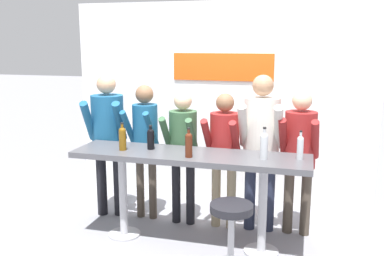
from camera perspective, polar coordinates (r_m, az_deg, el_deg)
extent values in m
plane|color=gray|center=(4.81, -0.30, -15.11)|extent=(40.00, 40.00, 0.00)
cube|color=white|center=(5.83, 3.72, 3.42)|extent=(4.08, 0.10, 2.67)
cube|color=#DB5114|center=(5.72, 4.10, 8.11)|extent=(1.35, 0.02, 0.36)
cube|color=#4C4C51|center=(4.46, -0.31, -3.75)|extent=(2.48, 0.60, 0.06)
cylinder|color=#B2B2B7|center=(4.86, -9.18, -8.57)|extent=(0.09, 0.09, 0.95)
cylinder|color=#B2B2B7|center=(5.04, -8.99, -13.78)|extent=(0.36, 0.36, 0.02)
cylinder|color=#B2B2B7|center=(4.47, 9.39, -10.36)|extent=(0.09, 0.09, 0.95)
cylinder|color=#B2B2B7|center=(4.68, 9.19, -15.91)|extent=(0.36, 0.36, 0.02)
cylinder|color=#B2B2B7|center=(4.01, 5.20, -15.09)|extent=(0.06, 0.06, 0.67)
cylinder|color=black|center=(3.87, 5.29, -10.57)|extent=(0.39, 0.39, 0.07)
cylinder|color=black|center=(5.51, -11.95, -7.06)|extent=(0.12, 0.12, 0.85)
cylinder|color=black|center=(5.46, -9.76, -7.15)|extent=(0.12, 0.12, 0.85)
cylinder|color=#19517A|center=(5.29, -11.17, 0.71)|extent=(0.46, 0.46, 0.67)
sphere|color=tan|center=(5.23, -11.37, 5.75)|extent=(0.23, 0.23, 0.23)
cylinder|color=#19517A|center=(5.18, -13.63, 0.91)|extent=(0.17, 0.41, 0.52)
cylinder|color=#19517A|center=(5.09, -9.63, 0.88)|extent=(0.17, 0.41, 0.52)
cylinder|color=#473D33|center=(5.37, -6.90, -7.69)|extent=(0.10, 0.10, 0.79)
cylinder|color=#473D33|center=(5.31, -5.26, -7.89)|extent=(0.10, 0.10, 0.79)
cylinder|color=#19517A|center=(5.15, -6.25, -0.32)|extent=(0.31, 0.31, 0.63)
sphere|color=brown|center=(5.08, -6.36, 4.52)|extent=(0.21, 0.21, 0.21)
cylinder|color=#19517A|center=(5.06, -8.44, -0.05)|extent=(0.09, 0.37, 0.48)
cylinder|color=#19517A|center=(4.95, -5.46, -0.25)|extent=(0.09, 0.37, 0.48)
cylinder|color=black|center=(5.19, -2.12, -8.49)|extent=(0.10, 0.10, 0.76)
cylinder|color=black|center=(5.14, -0.21, -8.69)|extent=(0.10, 0.10, 0.76)
cylinder|color=#335638|center=(4.97, -1.20, -1.16)|extent=(0.33, 0.33, 0.60)
sphere|color=#D6AD89|center=(4.89, -1.22, 3.66)|extent=(0.21, 0.21, 0.21)
cylinder|color=#335638|center=(4.87, -3.44, -0.92)|extent=(0.08, 0.36, 0.47)
cylinder|color=#335638|center=(4.78, 0.03, -1.14)|extent=(0.08, 0.36, 0.47)
cylinder|color=gray|center=(5.09, 3.23, -8.91)|extent=(0.11, 0.11, 0.76)
cylinder|color=gray|center=(5.05, 5.25, -9.12)|extent=(0.11, 0.11, 0.76)
cylinder|color=maroon|center=(4.87, 4.35, -1.49)|extent=(0.35, 0.35, 0.60)
sphere|color=brown|center=(4.80, 4.43, 3.40)|extent=(0.21, 0.21, 0.21)
cylinder|color=maroon|center=(4.77, 2.08, -1.23)|extent=(0.10, 0.36, 0.46)
cylinder|color=maroon|center=(4.69, 5.78, -1.50)|extent=(0.10, 0.36, 0.46)
cylinder|color=#23283D|center=(5.04, 7.73, -8.60)|extent=(0.13, 0.13, 0.86)
cylinder|color=#23283D|center=(5.02, 10.23, -8.74)|extent=(0.13, 0.13, 0.86)
cylinder|color=beige|center=(4.82, 9.26, -0.02)|extent=(0.41, 0.41, 0.68)
sphere|color=#9E7556|center=(4.75, 9.45, 5.62)|extent=(0.23, 0.23, 0.23)
cylinder|color=beige|center=(4.67, 6.82, 0.28)|extent=(0.11, 0.41, 0.53)
cylinder|color=beige|center=(4.64, 11.44, 0.07)|extent=(0.11, 0.41, 0.53)
cylinder|color=#473D33|center=(5.03, 12.74, -9.28)|extent=(0.11, 0.11, 0.79)
cylinder|color=#473D33|center=(5.02, 14.92, -9.46)|extent=(0.11, 0.11, 0.79)
cylinder|color=maroon|center=(4.82, 14.22, -1.53)|extent=(0.37, 0.37, 0.62)
sphere|color=#D6AD89|center=(4.75, 14.48, 3.58)|extent=(0.21, 0.21, 0.21)
cylinder|color=maroon|center=(4.68, 12.08, -1.26)|extent=(0.11, 0.38, 0.48)
cylinder|color=maroon|center=(4.65, 16.09, -1.53)|extent=(0.11, 0.38, 0.48)
cylinder|color=#B7BCC1|center=(4.34, 14.22, -2.76)|extent=(0.06, 0.06, 0.20)
sphere|color=#B7BCC1|center=(4.31, 14.28, -1.45)|extent=(0.06, 0.06, 0.06)
cylinder|color=#B7BCC1|center=(4.30, 14.30, -0.99)|extent=(0.02, 0.02, 0.07)
cylinder|color=black|center=(4.30, 14.33, -0.43)|extent=(0.03, 0.03, 0.01)
cylinder|color=brown|center=(4.61, -9.24, -1.66)|extent=(0.08, 0.08, 0.21)
sphere|color=brown|center=(4.59, -9.28, -0.38)|extent=(0.08, 0.08, 0.08)
cylinder|color=brown|center=(4.58, -9.30, 0.07)|extent=(0.03, 0.03, 0.07)
cylinder|color=black|center=(4.57, -9.32, 0.62)|extent=(0.03, 0.03, 0.02)
cylinder|color=black|center=(4.61, -5.53, -1.71)|extent=(0.08, 0.08, 0.18)
sphere|color=black|center=(4.59, -5.55, -0.59)|extent=(0.08, 0.08, 0.08)
cylinder|color=black|center=(4.59, -5.56, -0.20)|extent=(0.03, 0.03, 0.06)
cylinder|color=black|center=(4.58, -5.57, 0.28)|extent=(0.03, 0.03, 0.01)
cylinder|color=#4C1E0F|center=(4.27, -0.44, -2.54)|extent=(0.07, 0.07, 0.21)
sphere|color=#4C1E0F|center=(4.25, -0.44, -1.15)|extent=(0.07, 0.07, 0.07)
cylinder|color=#4C1E0F|center=(4.24, -0.44, -0.66)|extent=(0.03, 0.03, 0.07)
cylinder|color=black|center=(4.23, -0.44, -0.06)|extent=(0.03, 0.03, 0.02)
cylinder|color=#B7BCC1|center=(4.26, 9.58, -2.63)|extent=(0.08, 0.08, 0.23)
sphere|color=#B7BCC1|center=(4.24, 9.63, -1.16)|extent=(0.08, 0.08, 0.08)
cylinder|color=#B7BCC1|center=(4.23, 9.64, -0.63)|extent=(0.03, 0.03, 0.08)
cylinder|color=black|center=(4.22, 9.66, 0.00)|extent=(0.03, 0.03, 0.02)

